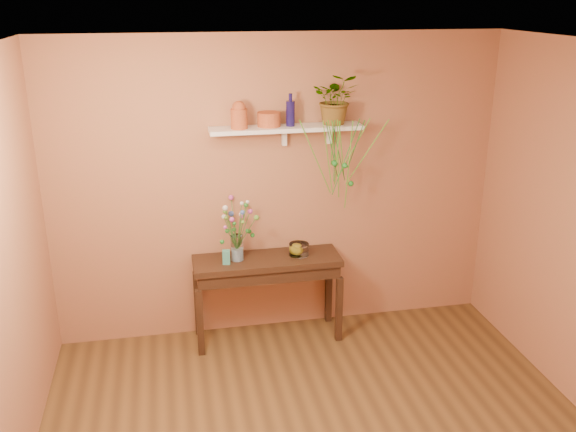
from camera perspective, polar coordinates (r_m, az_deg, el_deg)
room at (r=3.76m, az=4.71°, el=-6.39°), size 4.04×4.04×2.70m
sideboard at (r=5.58m, az=-1.92°, el=-4.92°), size 1.30×0.42×0.79m
wall_shelf at (r=5.32m, az=-0.05°, el=7.97°), size 1.30×0.24×0.19m
terracotta_jug at (r=5.21m, az=-4.49°, el=9.13°), size 0.16×0.16×0.23m
terracotta_pot at (r=5.30m, az=-1.75°, el=8.81°), size 0.24×0.24×0.12m
blue_bottle at (r=5.30m, az=0.22°, el=9.39°), size 0.08×0.08×0.27m
spider_plant at (r=5.38m, az=4.42°, el=10.60°), size 0.46×0.42×0.43m
plant_fronds at (r=5.34m, az=4.81°, el=5.07°), size 0.73×0.26×0.82m
glass_vase at (r=5.47m, az=-4.66°, el=-3.07°), size 0.11×0.11×0.23m
bouquet at (r=5.39m, az=-4.65°, el=-0.29°), size 0.33×0.43×0.45m
glass_bowl at (r=5.57m, az=1.00°, el=-3.10°), size 0.18×0.18×0.11m
lemon at (r=5.58m, az=0.80°, el=-3.05°), size 0.09×0.09×0.09m
carton at (r=5.41m, az=-5.65°, el=-3.75°), size 0.07×0.06×0.13m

